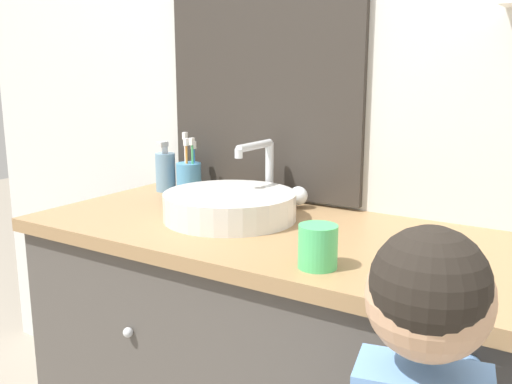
% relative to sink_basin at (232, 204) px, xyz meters
% --- Properties ---
extents(wall_back, '(3.20, 0.18, 2.50)m').
position_rel_sink_basin_xyz_m(wall_back, '(0.26, 0.29, 0.44)').
color(wall_back, silver).
rests_on(wall_back, ground_plane).
extents(vanity_counter, '(1.46, 0.58, 0.80)m').
position_rel_sink_basin_xyz_m(vanity_counter, '(0.24, -0.02, -0.44)').
color(vanity_counter, '#4C4742').
rests_on(vanity_counter, ground_plane).
extents(sink_basin, '(0.35, 0.40, 0.19)m').
position_rel_sink_basin_xyz_m(sink_basin, '(0.00, 0.00, 0.00)').
color(sink_basin, silver).
rests_on(sink_basin, vanity_counter).
extents(toothbrush_holder, '(0.08, 0.08, 0.19)m').
position_rel_sink_basin_xyz_m(toothbrush_holder, '(-0.28, 0.17, 0.02)').
color(toothbrush_holder, '#4C93C6').
rests_on(toothbrush_holder, vanity_counter).
extents(soap_dispenser, '(0.06, 0.06, 0.16)m').
position_rel_sink_basin_xyz_m(soap_dispenser, '(-0.38, 0.17, 0.03)').
color(soap_dispenser, '#6B93B2').
rests_on(soap_dispenser, vanity_counter).
extents(drinking_cup, '(0.08, 0.08, 0.09)m').
position_rel_sink_basin_xyz_m(drinking_cup, '(0.36, -0.22, 0.00)').
color(drinking_cup, '#4CC670').
rests_on(drinking_cup, vanity_counter).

